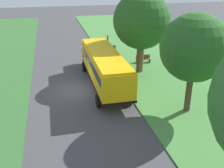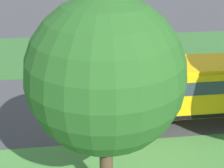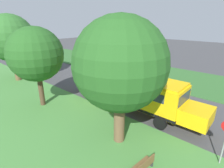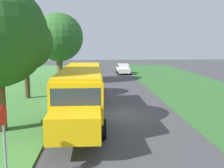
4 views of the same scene
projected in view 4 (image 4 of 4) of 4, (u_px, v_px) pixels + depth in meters
The scene contains 7 objects.
ground_plane at pixel (119, 114), 17.65m from camera, with size 120.00×120.00×0.00m, color #424244.
school_bus at pixel (81, 88), 16.63m from camera, with size 2.84×12.42×3.16m.
car_tan_nearest at pixel (85, 75), 32.61m from camera, with size 2.02×4.40×1.56m.
car_white_middle at pixel (123, 68), 41.10m from camera, with size 2.02×4.40×1.56m.
oak_tree_roadside_mid at pixel (24, 43), 22.01m from camera, with size 4.66×4.66×7.13m.
oak_tree_far_end at pixel (59, 38), 30.88m from camera, with size 5.75×5.75×8.35m.
stop_sign at pixel (4, 135), 8.67m from camera, with size 0.08×0.68×2.74m.
Camera 4 is at (-1.56, -17.07, 4.72)m, focal length 42.00 mm.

